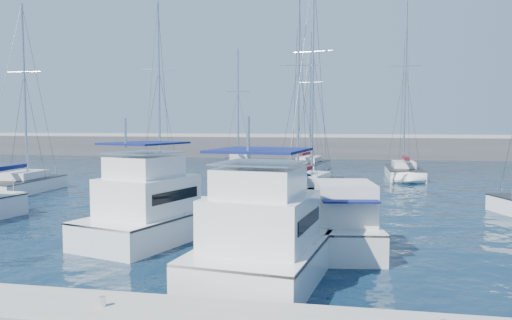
% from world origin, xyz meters
% --- Properties ---
extents(ground, '(220.00, 220.00, 0.00)m').
position_xyz_m(ground, '(0.00, 0.00, 0.00)').
color(ground, black).
rests_on(ground, ground).
extents(breakwater, '(160.00, 6.00, 4.45)m').
position_xyz_m(breakwater, '(0.00, 52.00, 1.05)').
color(breakwater, '#424244').
rests_on(breakwater, ground).
extents(dock, '(40.00, 2.20, 0.60)m').
position_xyz_m(dock, '(0.00, -11.00, 0.30)').
color(dock, gray).
rests_on(dock, ground).
extents(dock_cleat_centre, '(0.16, 0.16, 0.25)m').
position_xyz_m(dock_cleat_centre, '(0.00, -11.00, 0.72)').
color(dock_cleat_centre, silver).
rests_on(dock_cleat_centre, dock).
extents(motor_yacht_port_inner, '(5.71, 8.95, 4.69)m').
position_xyz_m(motor_yacht_port_inner, '(-2.42, -1.39, 1.13)').
color(motor_yacht_port_inner, silver).
rests_on(motor_yacht_port_inner, ground).
extents(motor_yacht_stbd_inner, '(4.73, 8.28, 4.69)m').
position_xyz_m(motor_yacht_stbd_inner, '(3.25, -5.89, 1.13)').
color(motor_yacht_stbd_inner, silver).
rests_on(motor_yacht_stbd_inner, ground).
extents(motor_yacht_stbd_outer, '(3.40, 6.15, 3.20)m').
position_xyz_m(motor_yacht_stbd_outer, '(5.69, -1.95, 0.94)').
color(motor_yacht_stbd_outer, silver).
rests_on(motor_yacht_stbd_outer, ground).
extents(sailboat_mid_a, '(3.30, 7.66, 14.18)m').
position_xyz_m(sailboat_mid_a, '(-17.85, 10.58, 0.52)').
color(sailboat_mid_a, silver).
rests_on(sailboat_mid_a, ground).
extents(sailboat_mid_b, '(4.39, 8.65, 14.84)m').
position_xyz_m(sailboat_mid_b, '(-8.73, 14.36, 0.52)').
color(sailboat_mid_b, silver).
rests_on(sailboat_mid_b, ground).
extents(sailboat_mid_c, '(4.49, 7.73, 14.30)m').
position_xyz_m(sailboat_mid_c, '(2.62, 10.77, 0.53)').
color(sailboat_mid_c, silver).
rests_on(sailboat_mid_c, ground).
extents(sailboat_mid_d, '(4.83, 9.45, 16.29)m').
position_xyz_m(sailboat_mid_d, '(3.07, 12.94, 0.53)').
color(sailboat_mid_d, silver).
rests_on(sailboat_mid_d, ground).
extents(sailboat_back_a, '(5.24, 9.78, 13.86)m').
position_xyz_m(sailboat_back_a, '(-6.50, 32.69, 0.50)').
color(sailboat_back_a, silver).
rests_on(sailboat_back_a, ground).
extents(sailboat_back_b, '(4.31, 8.76, 15.05)m').
position_xyz_m(sailboat_back_b, '(1.55, 30.63, 0.52)').
color(sailboat_back_b, silver).
rests_on(sailboat_back_b, ground).
extents(sailboat_back_c, '(3.08, 7.79, 16.71)m').
position_xyz_m(sailboat_back_c, '(10.85, 25.64, 0.55)').
color(sailboat_back_c, silver).
rests_on(sailboat_back_c, ground).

